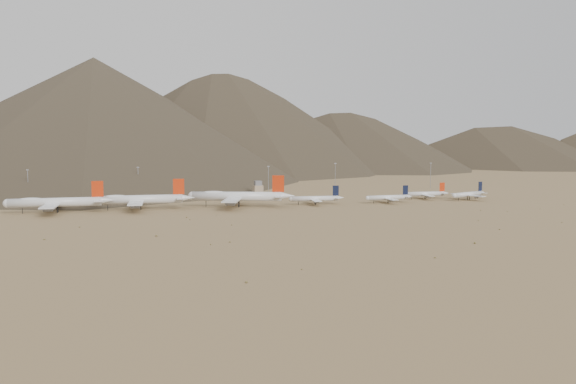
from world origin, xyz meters
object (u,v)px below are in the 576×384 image
object	(u,v)px
widebody_centre	(139,199)
widebody_east	(237,196)
widebody_west	(56,202)
control_tower	(258,188)
narrowbody_a	(316,199)
narrowbody_b	(389,197)

from	to	relation	value
widebody_centre	widebody_east	xyz separation A→B (m)	(69.05, -6.50, 0.66)
widebody_west	control_tower	world-z (taller)	widebody_west
widebody_west	widebody_east	world-z (taller)	widebody_east
control_tower	widebody_centre	bearing A→B (deg)	-143.12
widebody_west	narrowbody_a	bearing A→B (deg)	1.40
widebody_centre	widebody_west	bearing A→B (deg)	-174.41
widebody_east	widebody_centre	bearing A→B (deg)	-164.50
narrowbody_a	control_tower	world-z (taller)	narrowbody_a
widebody_centre	narrowbody_a	bearing A→B (deg)	1.91
narrowbody_a	widebody_west	bearing A→B (deg)	-175.69
widebody_west	widebody_east	size ratio (longest dim) A/B	0.95
widebody_east	control_tower	size ratio (longest dim) A/B	6.23
widebody_west	control_tower	distance (m)	180.57
widebody_centre	control_tower	xyz separation A→B (m)	(107.43, 80.62, -2.08)
widebody_east	narrowbody_b	distance (m)	118.16
widebody_west	narrowbody_a	xyz separation A→B (m)	(183.43, -9.68, -2.65)
widebody_centre	control_tower	world-z (taller)	widebody_centre
widebody_west	narrowbody_b	xyz separation A→B (m)	(241.06, -16.86, -2.94)
widebody_west	narrowbody_b	size ratio (longest dim) A/B	1.76
widebody_east	control_tower	bearing A→B (deg)	87.10
widebody_centre	control_tower	bearing A→B (deg)	42.90
control_tower	narrowbody_a	bearing A→B (deg)	-76.45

